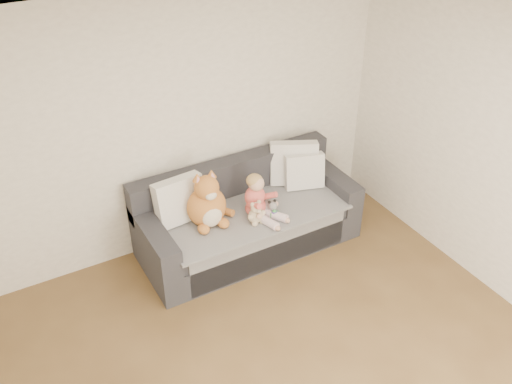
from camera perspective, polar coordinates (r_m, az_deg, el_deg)
room_shell at (r=3.85m, az=3.24°, el=-5.91°), size 5.00×5.00×5.00m
sofa at (r=5.80m, az=-0.93°, el=-2.71°), size 2.20×0.94×0.85m
cushion_left at (r=5.45m, az=-7.66°, el=-0.82°), size 0.50×0.26×0.46m
cushion_right_back at (r=5.98m, az=3.80°, el=2.91°), size 0.54×0.42×0.47m
cushion_right_front at (r=5.93m, az=4.86°, el=2.10°), size 0.44×0.30×0.38m
toddler at (r=5.47m, az=0.22°, el=-0.73°), size 0.34×0.46×0.46m
plush_cat at (r=5.38m, az=-4.88°, el=-1.21°), size 0.47×0.40×0.59m
teddy_bear at (r=5.43m, az=0.01°, el=-2.21°), size 0.19×0.14×0.24m
plush_cow at (r=5.58m, az=1.35°, el=-1.39°), size 0.15×0.22×0.18m
sippy_cup at (r=5.51m, az=1.85°, el=-2.15°), size 0.10×0.06×0.10m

